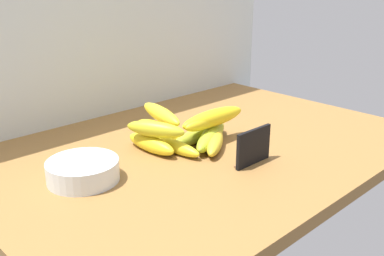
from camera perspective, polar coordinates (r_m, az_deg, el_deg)
name	(u,v)px	position (r cm, az deg, el deg)	size (l,w,h in cm)	color
counter_top	(204,151)	(113.44, 1.54, -2.91)	(110.00, 76.00, 3.00)	olive
back_wall	(109,6)	(135.40, -10.55, 15.10)	(130.00, 2.00, 70.00)	silver
chalkboard_sign	(253,148)	(101.66, 7.76, -2.59)	(11.00, 1.80, 8.40)	black
fruit_bowl	(83,171)	(96.41, -13.79, -5.32)	(15.13, 15.13, 4.49)	silver
banana_0	(162,131)	(117.11, -3.86, -0.32)	(19.66, 4.20, 4.20)	yellow
banana_1	(176,147)	(107.69, -2.11, -2.40)	(15.38, 3.23, 3.23)	yellow
banana_2	(211,136)	(112.86, 2.45, -1.04)	(20.72, 4.34, 4.34)	#A5BA29
banana_3	(198,135)	(114.05, 0.75, -0.95)	(17.86, 3.76, 3.76)	#A2B02F
banana_4	(215,142)	(109.75, 2.97, -1.85)	(16.08, 3.67, 3.67)	yellow
banana_5	(151,144)	(108.71, -5.27, -2.03)	(15.71, 4.03, 4.03)	yellow
banana_6	(212,117)	(113.16, 2.57, 1.35)	(20.73, 4.36, 4.36)	yellow
banana_7	(161,114)	(117.46, -4.01, 1.81)	(19.44, 3.84, 3.84)	yellow
banana_8	(155,129)	(106.62, -4.71, -0.17)	(15.02, 3.92, 3.92)	gold
banana_9	(206,121)	(111.56, 1.84, 0.96)	(15.70, 3.89, 3.89)	yellow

